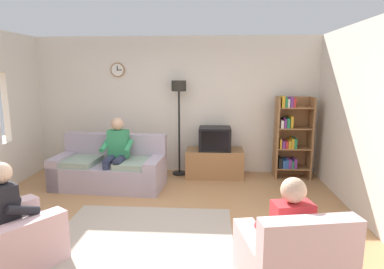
{
  "coord_description": "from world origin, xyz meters",
  "views": [
    {
      "loc": [
        0.77,
        -3.89,
        1.99
      ],
      "look_at": [
        0.43,
        1.18,
        1.03
      ],
      "focal_mm": 30.49,
      "sensor_mm": 36.0,
      "label": 1
    }
  ],
  "objects_px": {
    "couch": "(110,169)",
    "person_in_right_armchair": "(287,229)",
    "tv": "(215,139)",
    "person_on_couch": "(116,150)",
    "armchair_near_window": "(7,240)",
    "bookshelf": "(290,137)",
    "floor_lamp": "(179,102)",
    "tv_stand": "(215,163)",
    "person_in_left_armchair": "(13,208)",
    "armchair_near_bookshelf": "(289,267)"
  },
  "relations": [
    {
      "from": "armchair_near_window",
      "to": "person_on_couch",
      "type": "relative_size",
      "value": 0.95
    },
    {
      "from": "tv_stand",
      "to": "bookshelf",
      "type": "height_order",
      "value": "bookshelf"
    },
    {
      "from": "floor_lamp",
      "to": "armchair_near_window",
      "type": "bearing_deg",
      "value": -114.06
    },
    {
      "from": "floor_lamp",
      "to": "bookshelf",
      "type": "bearing_deg",
      "value": -0.83
    },
    {
      "from": "person_on_couch",
      "to": "person_in_right_armchair",
      "type": "height_order",
      "value": "person_on_couch"
    },
    {
      "from": "bookshelf",
      "to": "person_in_left_armchair",
      "type": "relative_size",
      "value": 1.4
    },
    {
      "from": "bookshelf",
      "to": "armchair_near_bookshelf",
      "type": "distance_m",
      "value": 3.64
    },
    {
      "from": "bookshelf",
      "to": "floor_lamp",
      "type": "relative_size",
      "value": 0.85
    },
    {
      "from": "couch",
      "to": "person_on_couch",
      "type": "relative_size",
      "value": 1.58
    },
    {
      "from": "bookshelf",
      "to": "person_on_couch",
      "type": "relative_size",
      "value": 1.26
    },
    {
      "from": "couch",
      "to": "armchair_near_bookshelf",
      "type": "distance_m",
      "value": 3.73
    },
    {
      "from": "tv",
      "to": "person_on_couch",
      "type": "relative_size",
      "value": 0.48
    },
    {
      "from": "bookshelf",
      "to": "armchair_near_window",
      "type": "xyz_separation_m",
      "value": [
        -3.59,
        -3.22,
        -0.5
      ]
    },
    {
      "from": "tv",
      "to": "tv_stand",
      "type": "bearing_deg",
      "value": 90.0
    },
    {
      "from": "person_on_couch",
      "to": "person_in_right_armchair",
      "type": "xyz_separation_m",
      "value": [
        2.33,
        -2.56,
        -0.09
      ]
    },
    {
      "from": "tv_stand",
      "to": "person_in_left_armchair",
      "type": "relative_size",
      "value": 0.98
    },
    {
      "from": "armchair_near_window",
      "to": "person_on_couch",
      "type": "distance_m",
      "value": 2.44
    },
    {
      "from": "armchair_near_window",
      "to": "person_in_left_armchair",
      "type": "distance_m",
      "value": 0.33
    },
    {
      "from": "tv_stand",
      "to": "person_in_left_armchair",
      "type": "distance_m",
      "value": 3.74
    },
    {
      "from": "bookshelf",
      "to": "floor_lamp",
      "type": "height_order",
      "value": "floor_lamp"
    },
    {
      "from": "bookshelf",
      "to": "armchair_near_window",
      "type": "relative_size",
      "value": 1.33
    },
    {
      "from": "tv_stand",
      "to": "armchair_near_window",
      "type": "bearing_deg",
      "value": -124.28
    },
    {
      "from": "floor_lamp",
      "to": "person_on_couch",
      "type": "xyz_separation_m",
      "value": [
        -0.99,
        -0.9,
        -0.75
      ]
    },
    {
      "from": "tv",
      "to": "person_in_right_armchair",
      "type": "distance_m",
      "value": 3.4
    },
    {
      "from": "couch",
      "to": "person_in_right_armchair",
      "type": "bearing_deg",
      "value": -47.01
    },
    {
      "from": "person_on_couch",
      "to": "person_in_left_armchair",
      "type": "bearing_deg",
      "value": -100.31
    },
    {
      "from": "couch",
      "to": "armchair_near_window",
      "type": "distance_m",
      "value": 2.48
    },
    {
      "from": "tv",
      "to": "armchair_near_window",
      "type": "height_order",
      "value": "tv"
    },
    {
      "from": "tv",
      "to": "bookshelf",
      "type": "bearing_deg",
      "value": 3.67
    },
    {
      "from": "person_on_couch",
      "to": "person_in_left_armchair",
      "type": "distance_m",
      "value": 2.32
    },
    {
      "from": "tv_stand",
      "to": "person_on_couch",
      "type": "height_order",
      "value": "person_on_couch"
    },
    {
      "from": "bookshelf",
      "to": "person_in_right_armchair",
      "type": "distance_m",
      "value": 3.53
    },
    {
      "from": "armchair_near_bookshelf",
      "to": "person_on_couch",
      "type": "bearing_deg",
      "value": 131.51
    },
    {
      "from": "person_in_left_armchair",
      "to": "person_in_right_armchair",
      "type": "distance_m",
      "value": 2.76
    },
    {
      "from": "armchair_near_window",
      "to": "person_on_couch",
      "type": "bearing_deg",
      "value": 78.82
    },
    {
      "from": "tv",
      "to": "person_in_left_armchair",
      "type": "distance_m",
      "value": 3.71
    },
    {
      "from": "couch",
      "to": "floor_lamp",
      "type": "distance_m",
      "value": 1.8
    },
    {
      "from": "armchair_near_window",
      "to": "tv_stand",
      "type": "bearing_deg",
      "value": 55.72
    },
    {
      "from": "armchair_near_window",
      "to": "person_in_right_armchair",
      "type": "relative_size",
      "value": 1.05
    },
    {
      "from": "person_in_right_armchair",
      "to": "floor_lamp",
      "type": "bearing_deg",
      "value": 111.18
    },
    {
      "from": "tv_stand",
      "to": "bookshelf",
      "type": "xyz_separation_m",
      "value": [
        1.44,
        0.07,
        0.53
      ]
    },
    {
      "from": "couch",
      "to": "bookshelf",
      "type": "xyz_separation_m",
      "value": [
        3.29,
        0.76,
        0.48
      ]
    },
    {
      "from": "couch",
      "to": "person_in_left_armchair",
      "type": "relative_size",
      "value": 1.75
    },
    {
      "from": "person_in_left_armchair",
      "to": "person_in_right_armchair",
      "type": "height_order",
      "value": "same"
    },
    {
      "from": "floor_lamp",
      "to": "armchair_near_bookshelf",
      "type": "relative_size",
      "value": 1.82
    },
    {
      "from": "tv",
      "to": "person_in_right_armchair",
      "type": "xyz_separation_m",
      "value": [
        0.64,
        -3.34,
        -0.15
      ]
    },
    {
      "from": "bookshelf",
      "to": "floor_lamp",
      "type": "xyz_separation_m",
      "value": [
        -2.14,
        0.03,
        0.66
      ]
    },
    {
      "from": "couch",
      "to": "tv_stand",
      "type": "bearing_deg",
      "value": 20.49
    },
    {
      "from": "couch",
      "to": "armchair_near_bookshelf",
      "type": "bearing_deg",
      "value": -47.74
    },
    {
      "from": "armchair_near_window",
      "to": "person_on_couch",
      "type": "xyz_separation_m",
      "value": [
        0.47,
        2.36,
        0.41
      ]
    }
  ]
}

